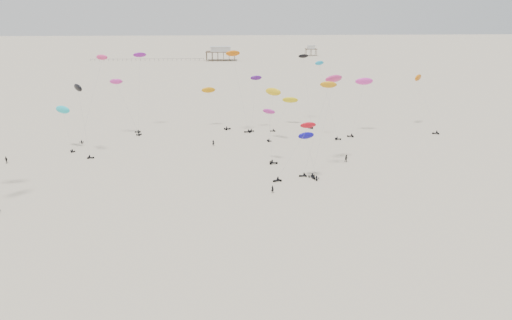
{
  "coord_description": "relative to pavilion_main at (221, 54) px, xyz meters",
  "views": [
    {
      "loc": [
        -5.9,
        -12.87,
        38.69
      ],
      "look_at": [
        0.0,
        88.0,
        7.0
      ],
      "focal_mm": 35.0,
      "sensor_mm": 36.0,
      "label": 1
    }
  ],
  "objects": [
    {
      "name": "spectator_2",
      "position": [
        -52.21,
        -238.72,
        -4.22
      ],
      "size": [
        1.42,
        1.14,
        2.11
      ],
      "primitive_type": "imported",
      "rotation": [
        0.0,
        0.0,
        5.84
      ],
      "color": "black",
      "rests_on": "ground"
    },
    {
      "name": "rig_3",
      "position": [
        12.79,
        -206.2,
        7.05
      ],
      "size": [
        4.84,
        8.01,
        17.2
      ],
      "rotation": [
        0.0,
        0.0,
        2.63
      ],
      "color": "black",
      "rests_on": "ground"
    },
    {
      "name": "rig_7",
      "position": [
        14.91,
        -241.53,
        3.26
      ],
      "size": [
        3.91,
        5.64,
        13.77
      ],
      "rotation": [
        0.0,
        0.0,
        4.63
      ],
      "color": "black",
      "rests_on": "ground"
    },
    {
      "name": "rig_14",
      "position": [
        -34.62,
        -230.42,
        10.66
      ],
      "size": [
        6.2,
        9.5,
        18.87
      ],
      "rotation": [
        0.0,
        0.0,
        4.61
      ],
      "color": "black",
      "rests_on": "ground"
    },
    {
      "name": "rig_12",
      "position": [
        7.12,
        -209.79,
        14.34
      ],
      "size": [
        7.74,
        3.38,
        25.55
      ],
      "rotation": [
        0.0,
        0.0,
        1.61
      ],
      "color": "black",
      "rests_on": "ground"
    },
    {
      "name": "rig_2",
      "position": [
        -23.57,
        -201.99,
        13.97
      ],
      "size": [
        4.51,
        10.95,
        24.47
      ],
      "rotation": [
        0.0,
        0.0,
        1.37
      ],
      "color": "black",
      "rests_on": "ground"
    },
    {
      "name": "rig_5",
      "position": [
        30.53,
        -198.71,
        8.98
      ],
      "size": [
        4.35,
        15.85,
        24.51
      ],
      "rotation": [
        0.0,
        0.0,
        5.74
      ],
      "color": "black",
      "rests_on": "ground"
    },
    {
      "name": "rig_18",
      "position": [
        19.52,
        -255.3,
        3.91
      ],
      "size": [
        10.19,
        3.83,
        13.92
      ],
      "rotation": [
        0.0,
        0.0,
        2.1
      ],
      "color": "black",
      "rests_on": "ground"
    },
    {
      "name": "rig_17",
      "position": [
        45.79,
        -211.89,
        9.56
      ],
      "size": [
        8.87,
        8.96,
        17.76
      ],
      "rotation": [
        0.0,
        0.0,
        1.52
      ],
      "color": "black",
      "rests_on": "ground"
    },
    {
      "name": "rig_11",
      "position": [
        33.8,
        -218.58,
        7.99
      ],
      "size": [
        8.17,
        6.4,
        22.91
      ],
      "rotation": [
        0.0,
        0.0,
        4.56
      ],
      "color": "black",
      "rests_on": "ground"
    },
    {
      "name": "spectator_3",
      "position": [
        -0.07,
        -225.54,
        -4.22
      ],
      "size": [
        0.87,
        0.69,
        2.12
      ],
      "primitive_type": "imported",
      "rotation": [
        0.0,
        0.0,
        2.91
      ],
      "color": "black",
      "rests_on": "ground"
    },
    {
      "name": "rig_8",
      "position": [
        -40.99,
        -225.15,
        5.47
      ],
      "size": [
        6.46,
        7.97,
        12.24
      ],
      "rotation": [
        0.0,
        0.0,
        0.74
      ],
      "color": "black",
      "rests_on": "ground"
    },
    {
      "name": "spectator_0",
      "position": [
        13.45,
        -263.45,
        -4.22
      ],
      "size": [
        0.87,
        0.79,
        1.97
      ],
      "primitive_type": "imported",
      "rotation": [
        0.0,
        0.0,
        2.59
      ],
      "color": "black",
      "rests_on": "ground"
    },
    {
      "name": "rig_19",
      "position": [
        22.61,
        -253.74,
        3.29
      ],
      "size": [
        5.14,
        4.92,
        10.85
      ],
      "rotation": [
        0.0,
        0.0,
        3.02
      ],
      "color": "black",
      "rests_on": "ground"
    },
    {
      "name": "rig_20",
      "position": [
        -0.35,
        -202.27,
        4.64
      ],
      "size": [
        9.59,
        8.28,
        13.75
      ],
      "rotation": [
        0.0,
        0.0,
        5.19
      ],
      "color": "black",
      "rests_on": "ground"
    },
    {
      "name": "rig_4",
      "position": [
        28.85,
        -244.53,
        12.56
      ],
      "size": [
        10.44,
        16.27,
        24.24
      ],
      "rotation": [
        0.0,
        0.0,
        3.38
      ],
      "color": "black",
      "rests_on": "ground"
    },
    {
      "name": "pier_fence",
      "position": [
        -52.0,
        -0.0,
        -3.45
      ],
      "size": [
        80.2,
        0.2,
        1.5
      ],
      "color": "black",
      "rests_on": "ground"
    },
    {
      "name": "rig_9",
      "position": [
        26.3,
        -248.44,
        10.99
      ],
      "size": [
        9.53,
        8.66,
        21.88
      ],
      "rotation": [
        0.0,
        0.0,
        1.76
      ],
      "color": "black",
      "rests_on": "ground"
    },
    {
      "name": "rig_0",
      "position": [
        -33.92,
        -213.47,
        14.06
      ],
      "size": [
        8.61,
        11.17,
        25.21
      ],
      "rotation": [
        0.0,
        0.0,
        3.53
      ],
      "color": "black",
      "rests_on": "ground"
    },
    {
      "name": "ground_plane",
      "position": [
        10.0,
        -150.0,
        -4.22
      ],
      "size": [
        900.0,
        900.0,
        0.0
      ],
      "primitive_type": "plane",
      "color": "#C4B59B"
    },
    {
      "name": "rig_13",
      "position": [
        24.49,
        -200.14,
        3.16
      ],
      "size": [
        10.45,
        13.12,
        14.16
      ],
      "rotation": [
        0.0,
        0.0,
        1.86
      ],
      "color": "black",
      "rests_on": "ground"
    },
    {
      "name": "pavilion_main",
      "position": [
        0.0,
        0.0,
        0.0
      ],
      "size": [
        21.0,
        13.0,
        9.8
      ],
      "color": "brown",
      "rests_on": "ground"
    },
    {
      "name": "rig_10",
      "position": [
        67.13,
        -205.35,
        8.22
      ],
      "size": [
        5.35,
        16.79,
        19.58
      ],
      "rotation": [
        0.0,
        0.0,
        1.53
      ],
      "color": "black",
      "rests_on": "ground"
    },
    {
      "name": "spectator_1",
      "position": [
        34.28,
        -242.82,
        -4.22
      ],
      "size": [
        1.17,
        0.76,
        2.28
      ],
      "primitive_type": "imported",
      "rotation": [
        0.0,
        0.0,
        6.38
      ],
      "color": "black",
      "rests_on": "ground"
    },
    {
      "name": "rig_15",
      "position": [
        17.33,
        -219.83,
        8.74
      ],
      "size": [
        5.18,
        5.39,
        15.63
      ],
      "rotation": [
        0.0,
        0.0,
        0.44
      ],
      "color": "black",
      "rests_on": "ground"
    },
    {
      "name": "rig_1",
      "position": [
        -27.65,
        -210.88,
        8.01
      ],
      "size": [
        9.08,
        3.73,
        17.3
      ],
      "rotation": [
        0.0,
        0.0,
        5.64
      ],
      "color": "black",
      "rests_on": "ground"
    },
    {
      "name": "pavilion_small",
      "position": [
        70.0,
        30.0,
        -0.74
      ],
      "size": [
        9.0,
        7.0,
        8.0
      ],
      "color": "brown",
      "rests_on": "ground"
    }
  ]
}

